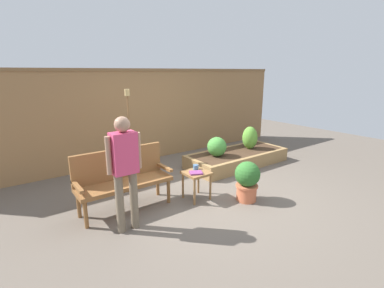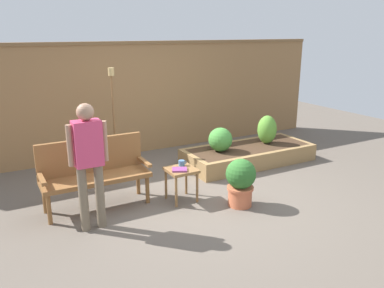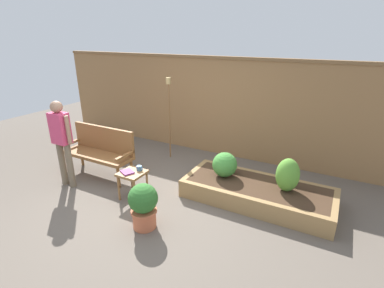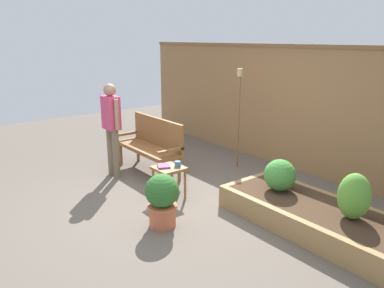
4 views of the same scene
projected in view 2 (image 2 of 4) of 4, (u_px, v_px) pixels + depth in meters
ground_plane at (203, 198)px, 5.64m from camera, size 14.00×14.00×0.00m
fence_back at (136, 98)px, 7.52m from camera, size 8.40×0.14×2.16m
garden_bench at (94, 168)px, 5.27m from camera, size 1.44×0.48×0.94m
side_table at (181, 174)px, 5.46m from camera, size 0.40×0.40×0.48m
cup_on_table at (182, 163)px, 5.55m from camera, size 0.12×0.09×0.08m
book_on_table at (180, 170)px, 5.37m from camera, size 0.26×0.24×0.03m
potted_boxwood at (241, 180)px, 5.31m from camera, size 0.42×0.42×0.68m
raised_planter_bed at (248, 155)px, 7.13m from camera, size 2.40×1.00×0.30m
shrub_near_bench at (220, 140)px, 6.78m from camera, size 0.42×0.42×0.42m
shrub_far_corner at (267, 130)px, 7.25m from camera, size 0.36×0.36×0.53m
tiki_torch at (113, 101)px, 6.54m from camera, size 0.10×0.10×1.76m
person_by_bench at (89, 156)px, 4.53m from camera, size 0.47×0.20×1.56m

